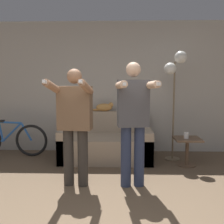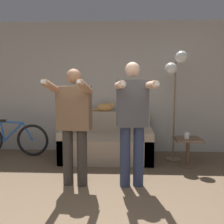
# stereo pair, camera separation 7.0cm
# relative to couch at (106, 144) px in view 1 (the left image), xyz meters

# --- Properties ---
(wall_back) EXTENTS (10.00, 0.05, 2.60)m
(wall_back) POSITION_rel_couch_xyz_m (0.01, 0.56, 1.03)
(wall_back) COLOR #B7B2A8
(wall_back) RESTS_ON ground_plane
(couch) EXTENTS (1.63, 0.94, 0.84)m
(couch) POSITION_rel_couch_xyz_m (0.00, 0.00, 0.00)
(couch) COLOR tan
(couch) RESTS_ON ground_plane
(person_left) EXTENTS (0.56, 0.70, 1.59)m
(person_left) POSITION_rel_couch_xyz_m (-0.35, -1.29, 0.65)
(person_left) COLOR #38332D
(person_left) RESTS_ON ground_plane
(person_right) EXTENTS (0.53, 0.72, 1.67)m
(person_right) POSITION_rel_couch_xyz_m (0.43, -1.29, 0.69)
(person_right) COLOR #2D3856
(person_right) RESTS_ON ground_plane
(cat) EXTENTS (0.43, 0.14, 0.17)m
(cat) POSITION_rel_couch_xyz_m (-0.05, 0.36, 0.65)
(cat) COLOR tan
(cat) RESTS_ON couch
(floor_lamp) EXTENTS (0.39, 0.27, 1.95)m
(floor_lamp) POSITION_rel_couch_xyz_m (1.22, -0.02, 1.30)
(floor_lamp) COLOR #756047
(floor_lamp) RESTS_ON ground_plane
(side_table) EXTENTS (0.43, 0.43, 0.48)m
(side_table) POSITION_rel_couch_xyz_m (1.39, -0.37, 0.07)
(side_table) COLOR brown
(side_table) RESTS_ON ground_plane
(cup) EXTENTS (0.08, 0.08, 0.11)m
(cup) POSITION_rel_couch_xyz_m (1.36, -0.41, 0.26)
(cup) COLOR white
(cup) RESTS_ON side_table
(bicycle) EXTENTS (1.50, 0.07, 0.70)m
(bicycle) POSITION_rel_couch_xyz_m (-1.88, 0.10, 0.05)
(bicycle) COLOR black
(bicycle) RESTS_ON ground_plane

